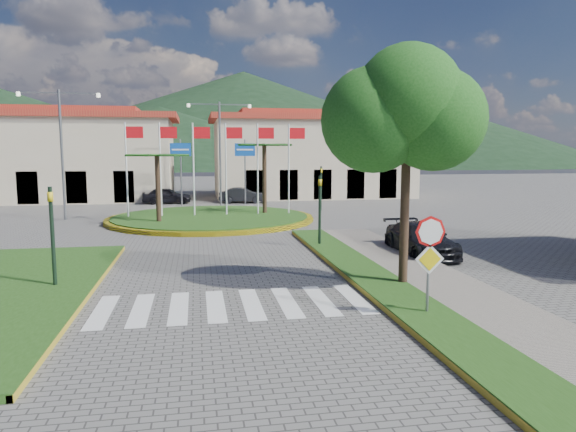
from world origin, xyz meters
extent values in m
plane|color=#625F5D|center=(0.00, 0.00, 0.00)|extent=(160.00, 160.00, 0.00)
cube|color=gray|center=(6.00, 2.00, 0.07)|extent=(4.00, 28.00, 0.15)
cube|color=#214714|center=(4.80, 2.00, 0.09)|extent=(1.60, 28.00, 0.18)
cube|color=#214714|center=(-6.50, 6.00, 0.09)|extent=(5.00, 14.00, 0.18)
cube|color=silver|center=(0.00, 4.00, 0.01)|extent=(8.00, 3.00, 0.01)
cylinder|color=yellow|center=(0.00, 22.00, 0.12)|extent=(12.70, 12.70, 0.24)
cylinder|color=#214714|center=(0.00, 22.00, 0.15)|extent=(12.00, 12.00, 0.30)
cylinder|color=black|center=(-3.00, 20.00, 2.02)|extent=(0.28, 0.28, 4.05)
cylinder|color=black|center=(3.50, 23.00, 2.34)|extent=(0.28, 0.28, 4.68)
cylinder|color=silver|center=(-5.00, 22.50, 3.00)|extent=(0.10, 0.10, 6.00)
cube|color=red|center=(-4.45, 22.50, 5.40)|extent=(1.00, 0.03, 0.70)
cylinder|color=silver|center=(-3.00, 22.50, 3.00)|extent=(0.10, 0.10, 6.00)
cube|color=red|center=(-2.45, 22.50, 5.40)|extent=(1.00, 0.03, 0.70)
cylinder|color=silver|center=(-1.00, 22.50, 3.00)|extent=(0.10, 0.10, 6.00)
cube|color=red|center=(-0.45, 22.50, 5.40)|extent=(1.00, 0.03, 0.70)
cylinder|color=silver|center=(1.00, 22.50, 3.00)|extent=(0.10, 0.10, 6.00)
cube|color=red|center=(1.55, 22.50, 5.40)|extent=(1.00, 0.03, 0.70)
cylinder|color=silver|center=(3.00, 22.50, 3.00)|extent=(0.10, 0.10, 6.00)
cube|color=red|center=(3.55, 22.50, 5.40)|extent=(1.00, 0.03, 0.70)
cylinder|color=silver|center=(5.00, 22.50, 3.00)|extent=(0.10, 0.10, 6.00)
cube|color=red|center=(5.55, 22.50, 5.40)|extent=(1.00, 0.03, 0.70)
cylinder|color=slate|center=(4.90, 2.00, 1.25)|extent=(0.07, 0.07, 2.50)
cylinder|color=red|center=(4.90, 1.95, 2.25)|extent=(0.80, 0.03, 0.80)
cube|color=yellow|center=(4.90, 1.94, 1.55)|extent=(0.78, 0.03, 0.78)
cylinder|color=black|center=(5.50, 5.00, 2.20)|extent=(0.28, 0.28, 4.40)
ellipsoid|color=#184B14|center=(5.50, 5.00, 5.20)|extent=(3.60, 3.60, 3.20)
cylinder|color=black|center=(-5.20, 6.50, 1.60)|extent=(0.12, 0.12, 3.20)
imported|color=yellow|center=(-5.20, 6.50, 2.60)|extent=(0.15, 0.18, 0.90)
cylinder|color=black|center=(4.50, 12.00, 1.60)|extent=(0.12, 0.12, 3.20)
imported|color=yellow|center=(4.50, 12.00, 2.60)|extent=(0.15, 0.18, 0.90)
cylinder|color=black|center=(8.00, 26.00, 1.60)|extent=(0.12, 0.12, 3.20)
imported|color=yellow|center=(8.00, 26.00, 2.60)|extent=(0.18, 0.15, 0.90)
cylinder|color=slate|center=(-2.00, 31.00, 2.60)|extent=(0.12, 0.12, 5.20)
cube|color=#1049AF|center=(-2.00, 30.94, 4.40)|extent=(1.60, 0.05, 1.00)
cylinder|color=slate|center=(3.00, 31.00, 2.60)|extent=(0.12, 0.12, 5.20)
cube|color=#1049AF|center=(3.00, 30.94, 4.40)|extent=(1.60, 0.05, 1.00)
cylinder|color=slate|center=(1.00, 30.00, 4.00)|extent=(0.16, 0.16, 8.00)
cube|color=slate|center=(-0.20, 30.00, 7.80)|extent=(2.40, 0.08, 0.08)
cube|color=slate|center=(2.20, 30.00, 7.80)|extent=(2.40, 0.08, 0.08)
cylinder|color=slate|center=(-9.00, 24.00, 4.00)|extent=(0.16, 0.16, 8.00)
cube|color=slate|center=(-10.20, 24.00, 7.80)|extent=(2.40, 0.08, 0.08)
cube|color=slate|center=(-7.80, 24.00, 7.80)|extent=(2.40, 0.08, 0.08)
cube|color=beige|center=(-14.00, 38.00, 3.50)|extent=(22.00, 9.00, 7.00)
cube|color=#A42B1F|center=(-14.00, 38.00, 7.25)|extent=(23.32, 9.54, 0.50)
cube|color=#A42B1F|center=(-14.00, 38.00, 7.75)|extent=(16.50, 4.95, 0.60)
cube|color=beige|center=(10.00, 38.00, 3.50)|extent=(18.00, 9.00, 7.00)
cube|color=#A42B1F|center=(10.00, 38.00, 7.25)|extent=(19.08, 9.54, 0.50)
cube|color=#A42B1F|center=(10.00, 38.00, 7.75)|extent=(13.50, 4.95, 0.60)
cone|color=black|center=(15.00, 160.00, 15.00)|extent=(180.00, 180.00, 30.00)
cone|color=black|center=(70.00, 135.00, 9.00)|extent=(120.00, 120.00, 18.00)
cone|color=black|center=(-10.00, 130.00, 8.00)|extent=(110.00, 110.00, 16.00)
imported|color=silver|center=(-5.16, 34.86, 0.60)|extent=(4.77, 3.33, 1.21)
imported|color=black|center=(-3.25, 33.09, 0.67)|extent=(3.92, 1.60, 1.33)
imported|color=black|center=(2.92, 32.60, 0.64)|extent=(3.98, 1.74, 1.27)
imported|color=black|center=(8.22, 9.66, 0.66)|extent=(1.88, 4.54, 1.31)
camera|label=1|loc=(-0.86, -9.92, 4.24)|focal=32.00mm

